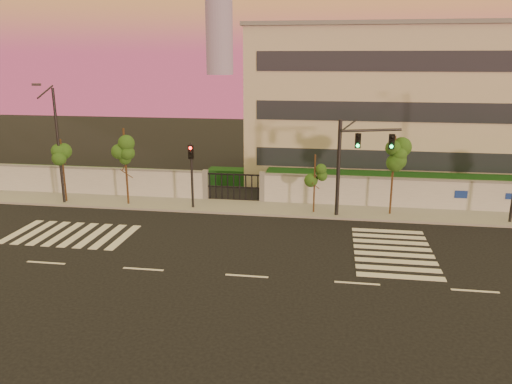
% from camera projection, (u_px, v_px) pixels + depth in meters
% --- Properties ---
extents(ground, '(120.00, 120.00, 0.00)m').
position_uv_depth(ground, '(247.00, 276.00, 22.96)').
color(ground, black).
rests_on(ground, ground).
extents(sidewalk, '(60.00, 3.00, 0.15)m').
position_uv_depth(sidewalk, '(274.00, 209.00, 32.96)').
color(sidewalk, gray).
rests_on(sidewalk, ground).
extents(perimeter_wall, '(60.00, 0.36, 2.20)m').
position_uv_depth(perimeter_wall, '(278.00, 189.00, 34.12)').
color(perimeter_wall, '#A9ACB0').
rests_on(perimeter_wall, ground).
extents(hedge_row, '(41.00, 4.25, 1.80)m').
position_uv_depth(hedge_row, '(297.00, 183.00, 36.64)').
color(hedge_row, black).
rests_on(hedge_row, ground).
extents(institutional_building, '(24.40, 12.40, 12.25)m').
position_uv_depth(institutional_building, '(400.00, 103.00, 41.01)').
color(institutional_building, beige).
rests_on(institutional_building, ground).
extents(road_markings, '(57.00, 7.62, 0.02)m').
position_uv_depth(road_markings, '(230.00, 245.00, 26.78)').
color(road_markings, silver).
rests_on(road_markings, ground).
extents(street_tree_b, '(1.42, 1.13, 4.46)m').
position_uv_depth(street_tree_b, '(62.00, 156.00, 33.73)').
color(street_tree_b, '#382314').
rests_on(street_tree_b, ground).
extents(street_tree_c, '(1.63, 1.30, 5.28)m').
position_uv_depth(street_tree_c, '(125.00, 149.00, 32.95)').
color(street_tree_c, '#382314').
rests_on(street_tree_c, ground).
extents(street_tree_d, '(1.30, 1.04, 3.89)m').
position_uv_depth(street_tree_d, '(315.00, 171.00, 31.35)').
color(street_tree_d, '#382314').
rests_on(street_tree_d, ground).
extents(street_tree_e, '(1.54, 1.22, 5.12)m').
position_uv_depth(street_tree_e, '(394.00, 158.00, 30.78)').
color(street_tree_e, '#382314').
rests_on(street_tree_e, ground).
extents(traffic_signal_main, '(3.80, 1.34, 6.13)m').
position_uv_depth(traffic_signal_main, '(352.00, 157.00, 30.37)').
color(traffic_signal_main, black).
rests_on(traffic_signal_main, ground).
extents(traffic_signal_secondary, '(0.35, 0.34, 4.46)m').
position_uv_depth(traffic_signal_secondary, '(192.00, 168.00, 32.36)').
color(traffic_signal_secondary, black).
rests_on(traffic_signal_secondary, ground).
extents(streetlight_west, '(0.49, 1.98, 8.22)m').
position_uv_depth(streetlight_west, '(57.00, 140.00, 32.95)').
color(streetlight_west, black).
rests_on(streetlight_west, ground).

